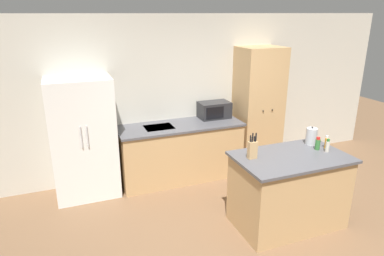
{
  "coord_description": "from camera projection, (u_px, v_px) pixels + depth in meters",
  "views": [
    {
      "loc": [
        -2.14,
        -2.9,
        2.61
      ],
      "look_at": [
        -0.48,
        1.4,
        1.05
      ],
      "focal_mm": 32.0,
      "sensor_mm": 36.0,
      "label": 1
    }
  ],
  "objects": [
    {
      "name": "ground_plane",
      "position": [
        270.0,
        240.0,
        4.13
      ],
      "size": [
        14.0,
        14.0,
        0.0
      ],
      "primitive_type": "plane",
      "color": "brown"
    },
    {
      "name": "wall_back",
      "position": [
        198.0,
        94.0,
        5.77
      ],
      "size": [
        7.2,
        0.06,
        2.6
      ],
      "color": "beige",
      "rests_on": "ground_plane"
    },
    {
      "name": "refrigerator",
      "position": [
        84.0,
        139.0,
        4.94
      ],
      "size": [
        0.89,
        0.66,
        1.76
      ],
      "color": "white",
      "rests_on": "ground_plane"
    },
    {
      "name": "back_counter",
      "position": [
        181.0,
        151.0,
        5.56
      ],
      "size": [
        1.99,
        0.71,
        0.93
      ],
      "color": "tan",
      "rests_on": "ground_plane"
    },
    {
      "name": "pantry_cabinet",
      "position": [
        258.0,
        108.0,
        5.9
      ],
      "size": [
        0.73,
        0.61,
        2.08
      ],
      "color": "tan",
      "rests_on": "ground_plane"
    },
    {
      "name": "kitchen_island",
      "position": [
        288.0,
        190.0,
        4.33
      ],
      "size": [
        1.39,
        0.85,
        0.95
      ],
      "color": "tan",
      "rests_on": "ground_plane"
    },
    {
      "name": "microwave",
      "position": [
        214.0,
        110.0,
        5.72
      ],
      "size": [
        0.51,
        0.33,
        0.27
      ],
      "color": "#232326",
      "rests_on": "back_counter"
    },
    {
      "name": "knife_block",
      "position": [
        252.0,
        149.0,
        4.07
      ],
      "size": [
        0.11,
        0.06,
        0.32
      ],
      "color": "tan",
      "rests_on": "kitchen_island"
    },
    {
      "name": "spice_bottle_tall_dark",
      "position": [
        318.0,
        144.0,
        4.35
      ],
      "size": [
        0.06,
        0.06,
        0.17
      ],
      "color": "#337033",
      "rests_on": "kitchen_island"
    },
    {
      "name": "spice_bottle_short_red",
      "position": [
        328.0,
        146.0,
        4.28
      ],
      "size": [
        0.05,
        0.05,
        0.17
      ],
      "color": "beige",
      "rests_on": "kitchen_island"
    },
    {
      "name": "spice_bottle_amber_oil",
      "position": [
        326.0,
        142.0,
        4.39
      ],
      "size": [
        0.04,
        0.04,
        0.17
      ],
      "color": "orange",
      "rests_on": "kitchen_island"
    },
    {
      "name": "kettle",
      "position": [
        311.0,
        136.0,
        4.51
      ],
      "size": [
        0.14,
        0.14,
        0.25
      ],
      "color": "#B2B5B7",
      "rests_on": "kitchen_island"
    }
  ]
}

